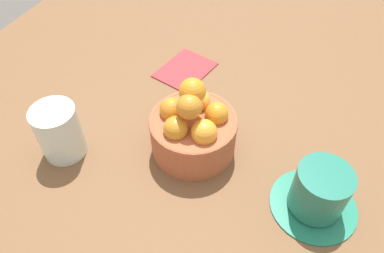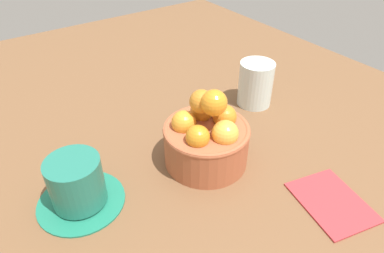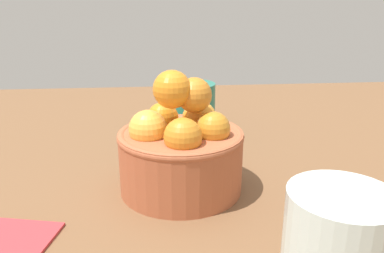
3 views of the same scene
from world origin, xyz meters
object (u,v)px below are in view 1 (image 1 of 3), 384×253
coffee_cup (319,193)px  water_glass (59,132)px  terracotta_bowl (193,128)px  folded_napkin (185,69)px

coffee_cup → water_glass: bearing=-81.8°
terracotta_bowl → folded_napkin: bearing=-152.2°
coffee_cup → water_glass: (5.91, -41.01, 1.10)cm
coffee_cup → folded_napkin: bearing=-125.2°
coffee_cup → folded_napkin: 38.19cm
terracotta_bowl → folded_napkin: 21.69cm
terracotta_bowl → coffee_cup: (3.22, 21.21, -1.39)cm
terracotta_bowl → coffee_cup: terracotta_bowl is taller
folded_napkin → terracotta_bowl: bearing=27.8°
coffee_cup → terracotta_bowl: bearing=-98.6°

